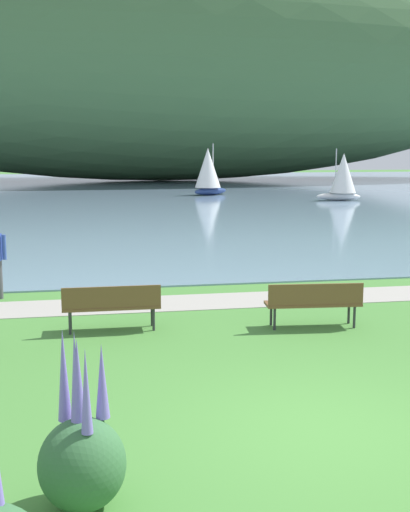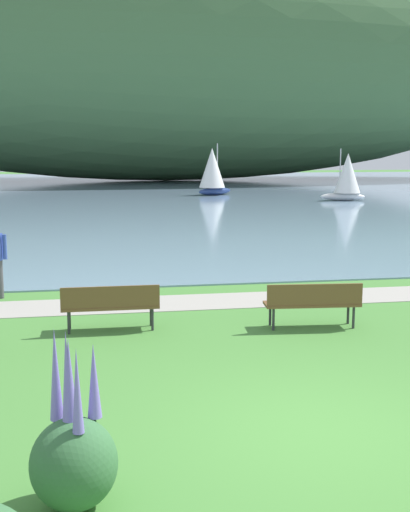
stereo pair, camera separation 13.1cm
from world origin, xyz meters
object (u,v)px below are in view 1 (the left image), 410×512
at_px(sailboat_nearest_to_shore, 343,176).
at_px(sailboat_mid_bay, 208,171).
at_px(park_bench_near_camera, 314,301).
at_px(park_bench_further_along, 112,304).

bearing_deg(sailboat_nearest_to_shore, sailboat_mid_bay, 139.50).
distance_m(park_bench_near_camera, sailboat_mid_bay, 36.57).
distance_m(park_bench_further_along, sailboat_nearest_to_shore, 33.39).
bearing_deg(park_bench_near_camera, park_bench_further_along, 173.22).
relative_size(sailboat_nearest_to_shore, sailboat_mid_bay, 0.90).
bearing_deg(park_bench_near_camera, sailboat_nearest_to_shore, 66.95).
xyz_separation_m(park_bench_further_along, sailboat_nearest_to_shore, (16.34, 29.10, 1.12)).
height_order(sailboat_nearest_to_shore, sailboat_mid_bay, sailboat_mid_bay).
distance_m(sailboat_nearest_to_shore, sailboat_mid_bay, 10.31).
distance_m(park_bench_further_along, sailboat_mid_bay, 36.81).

